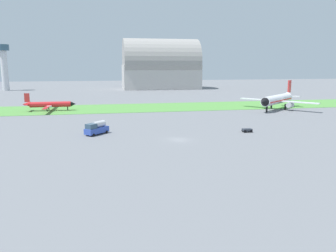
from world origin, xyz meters
TOP-DOWN VIEW (x-y plane):
  - ground_plane at (0.00, 0.00)m, footprint 600.00×600.00m
  - grass_taxiway_strip at (0.00, 60.36)m, footprint 360.00×28.00m
  - airplane_taxiing_turboprop at (-36.96, 57.60)m, footprint 19.46×22.76m
  - airplane_parked_jet_far at (50.00, 44.72)m, footprint 25.78×25.20m
  - baggage_cart_near_gate at (19.62, 5.39)m, footprint 2.43×1.80m
  - fuel_truck_midfield at (-18.78, 10.03)m, footprint 6.25×6.34m
  - hangar_distant at (24.91, 167.50)m, footprint 54.78×31.32m
  - control_tower at (-81.47, 169.42)m, footprint 8.00×8.00m

SIDE VIEW (x-z plane):
  - ground_plane at x=0.00m, z-range 0.00..0.00m
  - grass_taxiway_strip at x=0.00m, z-range 0.00..0.08m
  - baggage_cart_near_gate at x=19.62m, z-range 0.12..1.02m
  - fuel_truck_midfield at x=-18.78m, z-range -0.06..3.23m
  - airplane_taxiing_turboprop at x=-36.96m, z-range -0.92..5.91m
  - airplane_parked_jet_far at x=50.00m, z-range -1.53..9.43m
  - hangar_distant at x=24.91m, z-range -1.67..34.05m
  - control_tower at x=-81.47m, z-range 3.08..33.72m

